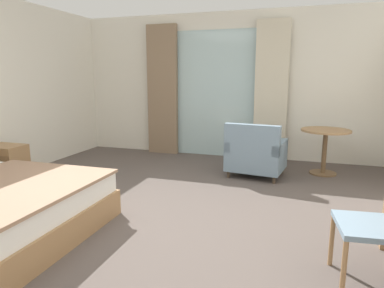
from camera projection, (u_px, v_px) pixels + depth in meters
The scene contains 8 objects.
ground at pixel (157, 226), 3.56m from camera, with size 6.22×7.01×0.10m, color #564C47.
wall_back at pixel (226, 86), 6.33m from camera, with size 5.82×0.12×2.62m, color white.
balcony_glass_door at pixel (215, 94), 6.34m from camera, with size 1.60×0.02×2.31m, color silver.
curtain_panel_left at pixel (163, 91), 6.54m from camera, with size 0.59×0.10×2.43m, color #897056.
curtain_panel_right at pixel (271, 92), 5.93m from camera, with size 0.56×0.10×2.43m, color beige.
nightstand at pixel (7, 165), 4.72m from camera, with size 0.49×0.37×0.56m.
armchair_by_window at pixel (255, 155), 5.11m from camera, with size 0.88×0.79×0.82m.
round_cafe_table at pixel (325, 141), 5.20m from camera, with size 0.73×0.73×0.69m.
Camera 1 is at (1.37, -3.06, 1.48)m, focal length 32.02 mm.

